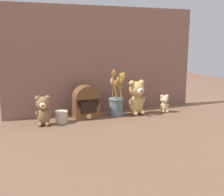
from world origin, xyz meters
name	(u,v)px	position (x,y,z in m)	size (l,w,h in m)	color
ground_plane	(113,117)	(0.00, 0.00, 0.00)	(4.00, 4.00, 0.00)	brown
backdrop_wall	(104,60)	(0.00, 0.17, 0.36)	(1.36, 0.02, 0.71)	#845B4C
teddy_bear_large	(137,97)	(0.17, 0.01, 0.12)	(0.13, 0.12, 0.23)	tan
teddy_bear_medium	(43,110)	(-0.45, -0.01, 0.09)	(0.10, 0.09, 0.18)	olive
teddy_bear_small	(164,103)	(0.38, -0.02, 0.07)	(0.07, 0.06, 0.13)	#DBBC84
flower_vase	(116,103)	(0.03, 0.02, 0.09)	(0.11, 0.13, 0.32)	slate
vintage_radio	(86,103)	(-0.17, 0.04, 0.10)	(0.16, 0.10, 0.21)	brown
decorative_tin_tall	(61,117)	(-0.34, 0.00, 0.04)	(0.08, 0.08, 0.07)	beige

